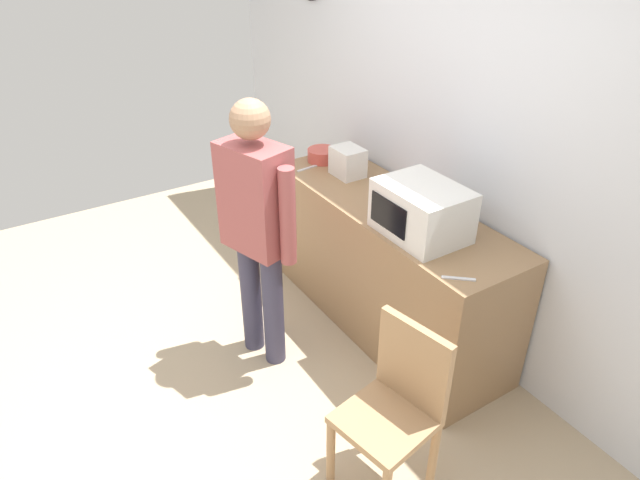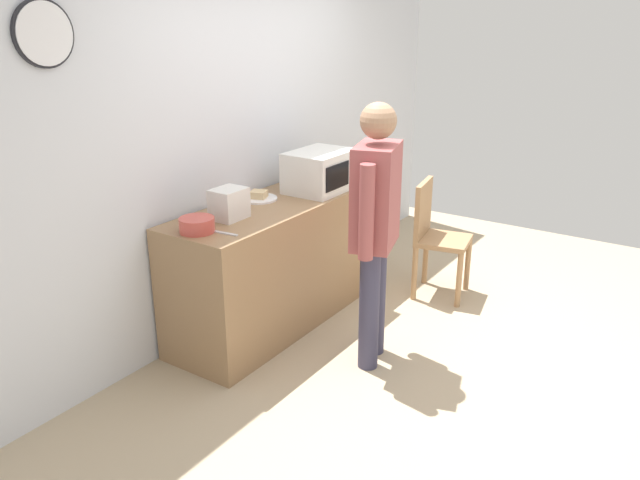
# 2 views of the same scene
# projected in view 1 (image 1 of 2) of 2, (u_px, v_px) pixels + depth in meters

# --- Properties ---
(ground_plane) EXTENTS (6.00, 6.00, 0.00)m
(ground_plane) POSITION_uv_depth(u_px,v_px,m) (234.00, 400.00, 3.39)
(ground_plane) COLOR tan
(back_wall) EXTENTS (5.40, 0.13, 2.60)m
(back_wall) POSITION_uv_depth(u_px,v_px,m) (456.00, 142.00, 3.45)
(back_wall) COLOR silver
(back_wall) RESTS_ON ground_plane
(kitchen_counter) EXTENTS (1.93, 0.62, 0.93)m
(kitchen_counter) POSITION_uv_depth(u_px,v_px,m) (386.00, 266.00, 3.80)
(kitchen_counter) COLOR #93704C
(kitchen_counter) RESTS_ON ground_plane
(microwave) EXTENTS (0.50, 0.39, 0.30)m
(microwave) POSITION_uv_depth(u_px,v_px,m) (422.00, 211.00, 3.17)
(microwave) COLOR silver
(microwave) RESTS_ON kitchen_counter
(sandwich_plate) EXTENTS (0.27, 0.27, 0.07)m
(sandwich_plate) POSITION_uv_depth(u_px,v_px,m) (401.00, 192.00, 3.67)
(sandwich_plate) COLOR white
(sandwich_plate) RESTS_ON kitchen_counter
(salad_bowl) EXTENTS (0.22, 0.22, 0.09)m
(salad_bowl) POSITION_uv_depth(u_px,v_px,m) (322.00, 155.00, 4.14)
(salad_bowl) COLOR #C64C42
(salad_bowl) RESTS_ON kitchen_counter
(toaster) EXTENTS (0.22, 0.18, 0.20)m
(toaster) POSITION_uv_depth(u_px,v_px,m) (348.00, 162.00, 3.89)
(toaster) COLOR silver
(toaster) RESTS_ON kitchen_counter
(fork_utensil) EXTENTS (0.13, 0.14, 0.01)m
(fork_utensil) POSITION_uv_depth(u_px,v_px,m) (459.00, 278.00, 2.85)
(fork_utensil) COLOR silver
(fork_utensil) RESTS_ON kitchen_counter
(spoon_utensil) EXTENTS (0.04, 0.17, 0.01)m
(spoon_utensil) POSITION_uv_depth(u_px,v_px,m) (307.00, 168.00, 4.04)
(spoon_utensil) COLOR silver
(spoon_utensil) RESTS_ON kitchen_counter
(person_standing) EXTENTS (0.57, 0.34, 1.70)m
(person_standing) POSITION_uv_depth(u_px,v_px,m) (257.00, 220.00, 3.25)
(person_standing) COLOR #38364F
(person_standing) RESTS_ON ground_plane
(wooden_chair) EXTENTS (0.47, 0.47, 0.94)m
(wooden_chair) POSITION_uv_depth(u_px,v_px,m) (396.00, 405.00, 2.67)
(wooden_chair) COLOR #A87F56
(wooden_chair) RESTS_ON ground_plane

